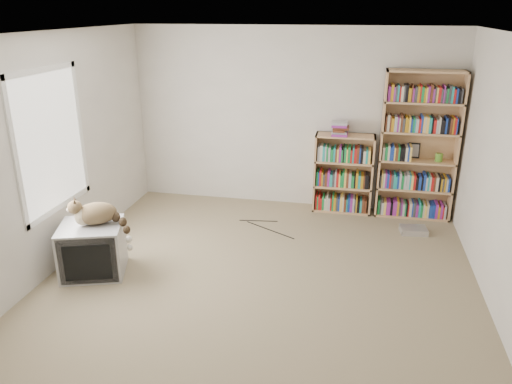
% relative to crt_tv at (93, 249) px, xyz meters
% --- Properties ---
extents(floor, '(4.50, 5.00, 0.01)m').
position_rel_crt_tv_xyz_m(floor, '(1.80, -0.02, -0.28)').
color(floor, gray).
rests_on(floor, ground).
extents(wall_back, '(4.50, 0.02, 2.50)m').
position_rel_crt_tv_xyz_m(wall_back, '(1.80, 2.48, 0.97)').
color(wall_back, silver).
rests_on(wall_back, floor).
extents(wall_front, '(4.50, 0.02, 2.50)m').
position_rel_crt_tv_xyz_m(wall_front, '(1.80, -2.52, 0.97)').
color(wall_front, silver).
rests_on(wall_front, floor).
extents(wall_left, '(0.02, 5.00, 2.50)m').
position_rel_crt_tv_xyz_m(wall_left, '(-0.45, -0.02, 0.97)').
color(wall_left, silver).
rests_on(wall_left, floor).
extents(ceiling, '(4.50, 5.00, 0.02)m').
position_rel_crt_tv_xyz_m(ceiling, '(1.80, -0.02, 2.22)').
color(ceiling, white).
rests_on(ceiling, wall_back).
extents(window, '(0.02, 1.22, 1.52)m').
position_rel_crt_tv_xyz_m(window, '(-0.44, 0.18, 1.12)').
color(window, white).
rests_on(window, wall_left).
extents(crt_tv, '(0.79, 0.75, 0.56)m').
position_rel_crt_tv_xyz_m(crt_tv, '(0.00, 0.00, 0.00)').
color(crt_tv, '#9C9C9F').
rests_on(crt_tv, floor).
extents(cat, '(0.72, 0.45, 0.51)m').
position_rel_crt_tv_xyz_m(cat, '(0.11, 0.05, 0.37)').
color(cat, '#3C2D18').
rests_on(cat, crt_tv).
extents(bookcase_tall, '(0.99, 0.30, 1.98)m').
position_rel_crt_tv_xyz_m(bookcase_tall, '(3.51, 2.34, 0.66)').
color(bookcase_tall, tan).
rests_on(bookcase_tall, floor).
extents(bookcase_short, '(0.80, 0.30, 1.10)m').
position_rel_crt_tv_xyz_m(bookcase_short, '(2.55, 2.34, 0.23)').
color(bookcase_short, tan).
rests_on(bookcase_short, floor).
extents(book_stack, '(0.22, 0.28, 0.18)m').
position_rel_crt_tv_xyz_m(book_stack, '(2.48, 2.29, 0.91)').
color(book_stack, red).
rests_on(book_stack, bookcase_short).
extents(green_mug, '(0.10, 0.10, 0.11)m').
position_rel_crt_tv_xyz_m(green_mug, '(3.78, 2.32, 0.58)').
color(green_mug, '#58992B').
rests_on(green_mug, bookcase_tall).
extents(framed_print, '(0.15, 0.05, 0.20)m').
position_rel_crt_tv_xyz_m(framed_print, '(3.47, 2.42, 0.63)').
color(framed_print, black).
rests_on(framed_print, bookcase_tall).
extents(dvd_player, '(0.35, 0.27, 0.07)m').
position_rel_crt_tv_xyz_m(dvd_player, '(3.50, 1.73, -0.24)').
color(dvd_player, silver).
rests_on(dvd_player, floor).
extents(wall_outlet, '(0.01, 0.08, 0.13)m').
position_rel_crt_tv_xyz_m(wall_outlet, '(-0.44, 0.34, 0.04)').
color(wall_outlet, silver).
rests_on(wall_outlet, wall_left).
extents(floor_cables, '(1.20, 0.70, 0.01)m').
position_rel_crt_tv_xyz_m(floor_cables, '(1.72, 1.46, -0.27)').
color(floor_cables, black).
rests_on(floor_cables, floor).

